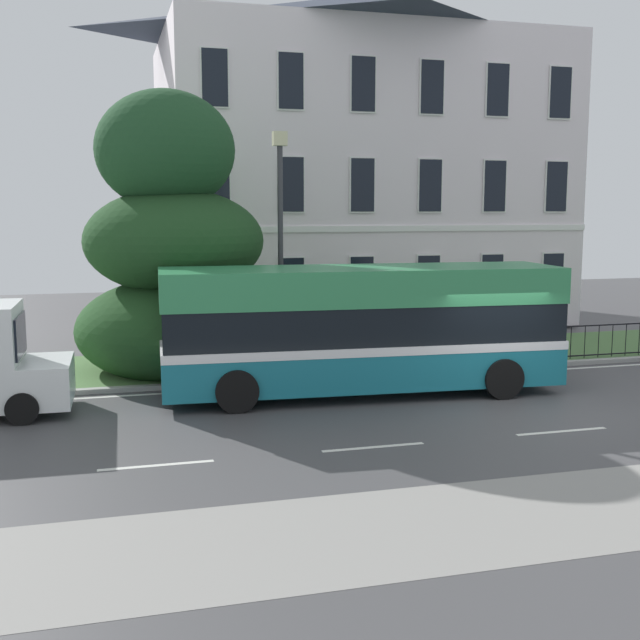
% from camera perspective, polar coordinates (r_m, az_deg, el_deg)
% --- Properties ---
extents(ground_plane, '(60.00, 56.00, 0.18)m').
position_cam_1_polar(ground_plane, '(18.91, 12.79, -5.78)').
color(ground_plane, '#464648').
extents(georgian_townhouse, '(15.00, 9.90, 12.45)m').
position_cam_1_polar(georgian_townhouse, '(31.96, 2.40, 11.53)').
color(georgian_townhouse, white).
rests_on(georgian_townhouse, ground_plane).
extents(iron_verge_railing, '(14.78, 0.04, 0.97)m').
position_cam_1_polar(iron_verge_railing, '(22.33, 10.68, -1.92)').
color(iron_verge_railing, black).
rests_on(iron_verge_railing, ground_plane).
extents(evergreen_tree, '(5.44, 5.44, 7.77)m').
position_cam_1_polar(evergreen_tree, '(21.63, -10.51, 4.21)').
color(evergreen_tree, '#423328').
rests_on(evergreen_tree, ground_plane).
extents(single_decker_bus, '(9.65, 3.10, 3.06)m').
position_cam_1_polar(single_decker_bus, '(18.91, 3.06, -0.56)').
color(single_decker_bus, '#186F82').
rests_on(single_decker_bus, ground_plane).
extents(street_lamp_post, '(0.36, 0.24, 6.27)m').
position_cam_1_polar(street_lamp_post, '(20.65, -2.87, 6.10)').
color(street_lamp_post, '#333338').
rests_on(street_lamp_post, ground_plane).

